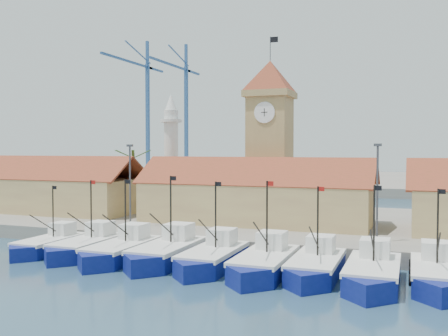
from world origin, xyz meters
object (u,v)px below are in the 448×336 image
at_px(boat_0, 48,246).
at_px(clock_tower, 270,134).
at_px(boat_5, 264,265).
at_px(minaret, 171,151).

height_order(boat_0, clock_tower, clock_tower).
bearing_deg(clock_tower, boat_5, -75.74).
height_order(boat_0, boat_5, boat_5).
xyz_separation_m(clock_tower, minaret, (-15.00, 2.00, -2.23)).
height_order(clock_tower, minaret, clock_tower).
bearing_deg(minaret, boat_5, -50.66).
distance_m(boat_5, minaret, 34.31).
xyz_separation_m(boat_0, minaret, (0.83, 24.81, 9.02)).
bearing_deg(minaret, boat_0, -91.92).
height_order(boat_5, clock_tower, clock_tower).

